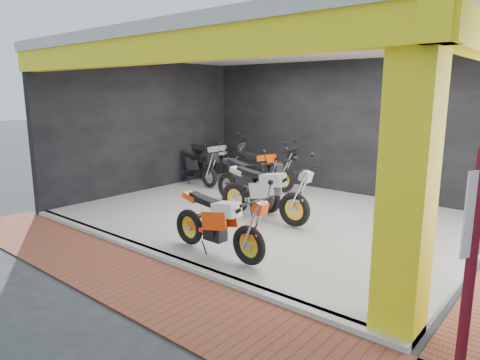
% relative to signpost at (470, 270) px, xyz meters
% --- Properties ---
extents(ground, '(80.00, 80.00, 0.00)m').
position_rel_signpost_xyz_m(ground, '(-4.54, 1.49, -1.23)').
color(ground, '#2D2D30').
rests_on(ground, ground).
extents(showroom_floor, '(8.00, 6.00, 0.10)m').
position_rel_signpost_xyz_m(showroom_floor, '(-4.54, 3.49, -1.18)').
color(showroom_floor, silver).
rests_on(showroom_floor, ground).
extents(showroom_ceiling, '(8.40, 6.40, 0.20)m').
position_rel_signpost_xyz_m(showroom_ceiling, '(-4.54, 3.49, 2.37)').
color(showroom_ceiling, beige).
rests_on(showroom_ceiling, corner_column).
extents(back_wall, '(8.20, 0.20, 3.50)m').
position_rel_signpost_xyz_m(back_wall, '(-4.54, 6.59, 0.52)').
color(back_wall, black).
rests_on(back_wall, ground).
extents(left_wall, '(0.20, 6.20, 3.50)m').
position_rel_signpost_xyz_m(left_wall, '(-8.64, 3.49, 0.52)').
color(left_wall, black).
rests_on(left_wall, ground).
extents(corner_column, '(0.50, 0.50, 3.50)m').
position_rel_signpost_xyz_m(corner_column, '(-0.79, 0.74, 0.52)').
color(corner_column, yellow).
rests_on(corner_column, ground).
extents(header_beam_front, '(8.40, 0.30, 0.40)m').
position_rel_signpost_xyz_m(header_beam_front, '(-4.54, 0.49, 2.07)').
color(header_beam_front, yellow).
rests_on(header_beam_front, corner_column).
extents(floor_kerb, '(8.00, 0.20, 0.10)m').
position_rel_signpost_xyz_m(floor_kerb, '(-4.54, 0.47, -1.18)').
color(floor_kerb, silver).
rests_on(floor_kerb, ground).
extents(paver_front, '(9.00, 1.40, 0.03)m').
position_rel_signpost_xyz_m(paver_front, '(-4.54, -0.31, -1.22)').
color(paver_front, brown).
rests_on(paver_front, ground).
extents(signpost, '(0.13, 0.30, 2.25)m').
position_rel_signpost_xyz_m(signpost, '(0.00, 0.00, 0.00)').
color(signpost, maroon).
rests_on(signpost, ground).
extents(moto_hero, '(2.09, 0.84, 1.26)m').
position_rel_signpost_xyz_m(moto_hero, '(-3.13, 0.99, -0.50)').
color(moto_hero, '#F9410A').
rests_on(moto_hero, showroom_floor).
extents(moto_row_a, '(2.29, 0.90, 1.39)m').
position_rel_signpost_xyz_m(moto_row_a, '(-3.63, 3.02, -0.44)').
color(moto_row_a, '#A4A7AC').
rests_on(moto_row_a, showroom_floor).
extents(moto_row_b, '(2.38, 1.26, 1.38)m').
position_rel_signpost_xyz_m(moto_row_b, '(-4.58, 3.49, -0.44)').
color(moto_row_b, black).
rests_on(moto_row_b, showroom_floor).
extents(moto_row_c, '(2.27, 1.10, 1.33)m').
position_rel_signpost_xyz_m(moto_row_c, '(-5.46, 5.34, -0.47)').
color(moto_row_c, black).
rests_on(moto_row_c, showroom_floor).
extents(moto_row_d, '(2.03, 0.91, 1.21)m').
position_rel_signpost_xyz_m(moto_row_d, '(-7.34, 4.53, -0.53)').
color(moto_row_d, black).
rests_on(moto_row_d, showroom_floor).
extents(moto_row_e, '(2.51, 1.72, 1.44)m').
position_rel_signpost_xyz_m(moto_row_e, '(-7.34, 5.59, -0.41)').
color(moto_row_e, black).
rests_on(moto_row_e, showroom_floor).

